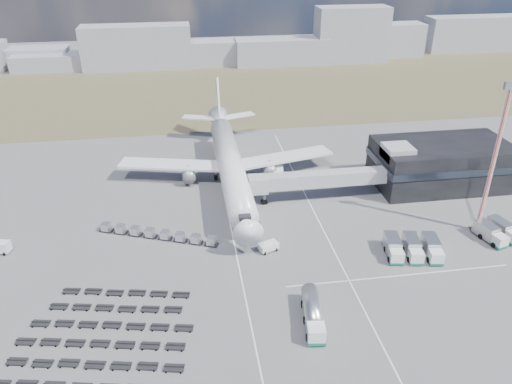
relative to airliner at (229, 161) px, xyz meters
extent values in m
plane|color=#565659|center=(0.00, -32.38, -5.29)|extent=(420.00, 420.00, 0.00)
cube|color=#454029|center=(0.00, 77.62, -5.29)|extent=(420.00, 90.00, 0.01)
cube|color=silver|center=(-2.00, -27.38, -5.29)|extent=(0.25, 110.00, 0.01)
cube|color=silver|center=(16.00, -27.38, -5.29)|extent=(0.25, 110.00, 0.01)
cube|color=silver|center=(25.00, -40.38, -5.29)|extent=(40.00, 0.25, 0.01)
cube|color=black|center=(48.00, -8.38, -0.29)|extent=(30.00, 16.00, 10.00)
cube|color=#262D38|center=(48.00, -8.38, 0.91)|extent=(30.40, 16.40, 1.60)
cube|color=#939399|center=(36.00, -10.38, 4.21)|extent=(6.00, 6.00, 3.00)
cube|color=#939399|center=(18.10, -11.88, -0.19)|extent=(29.80, 3.00, 3.00)
cube|color=#939399|center=(4.70, -12.38, -0.19)|extent=(4.00, 3.60, 3.40)
cylinder|color=slate|center=(6.20, -11.88, -2.74)|extent=(0.70, 0.70, 5.10)
cylinder|color=black|center=(6.20, -11.88, -4.84)|extent=(1.40, 0.90, 1.40)
cylinder|color=silver|center=(0.00, -2.38, 0.01)|extent=(5.60, 48.00, 5.60)
cone|color=silver|center=(0.00, -28.88, 0.01)|extent=(5.60, 5.00, 5.60)
cone|color=silver|center=(0.00, 25.62, 0.81)|extent=(5.60, 8.00, 5.60)
cube|color=black|center=(0.00, -26.88, 0.81)|extent=(2.20, 2.00, 0.80)
cube|color=silver|center=(-13.00, 2.62, -1.19)|extent=(25.59, 11.38, 0.50)
cube|color=silver|center=(13.00, 2.62, -1.19)|extent=(25.59, 11.38, 0.50)
cylinder|color=slate|center=(-9.50, 0.62, -2.89)|extent=(3.00, 5.00, 3.00)
cylinder|color=slate|center=(9.50, 0.62, -2.89)|extent=(3.00, 5.00, 3.00)
cube|color=silver|center=(-5.50, 27.62, 1.21)|extent=(9.49, 5.63, 0.35)
cube|color=silver|center=(5.50, 27.62, 1.21)|extent=(9.49, 5.63, 0.35)
cube|color=silver|center=(0.00, 28.62, 6.51)|extent=(0.50, 9.06, 11.45)
cylinder|color=slate|center=(0.00, -23.38, -4.04)|extent=(0.50, 0.50, 2.50)
cylinder|color=slate|center=(-3.20, 1.62, -4.04)|extent=(0.60, 0.60, 2.50)
cylinder|color=slate|center=(3.20, 1.62, -4.04)|extent=(0.60, 0.60, 2.50)
cylinder|color=black|center=(0.00, -23.38, -4.79)|extent=(0.50, 1.20, 1.20)
cube|color=gray|center=(-79.91, 123.03, -1.29)|extent=(46.72, 12.00, 8.01)
cube|color=gray|center=(-54.46, 116.08, -2.06)|extent=(48.17, 12.00, 6.45)
cube|color=gray|center=(-27.00, 113.27, 3.56)|extent=(44.86, 12.00, 17.71)
cube|color=gray|center=(8.14, 114.95, -0.16)|extent=(39.04, 12.00, 10.27)
cube|color=gray|center=(34.42, 111.08, 0.18)|extent=(39.89, 12.00, 10.95)
cube|color=gray|center=(65.72, 111.73, 6.37)|extent=(31.40, 12.00, 23.33)
cube|color=gray|center=(92.32, 119.65, 1.97)|extent=(19.80, 12.00, 14.52)
cube|color=gray|center=(133.02, 124.29, 2.71)|extent=(49.93, 12.00, 16.00)
cube|color=silver|center=(6.76, -53.16, -3.75)|extent=(2.87, 2.87, 2.45)
cube|color=#12654D|center=(6.76, -53.16, -4.71)|extent=(2.99, 2.99, 0.53)
cylinder|color=#BCBCC1|center=(7.45, -48.00, -3.27)|extent=(3.70, 8.27, 2.66)
cube|color=slate|center=(7.45, -48.00, -4.49)|extent=(3.60, 8.25, 0.37)
cylinder|color=black|center=(7.24, -49.58, -4.76)|extent=(2.90, 1.53, 1.17)
cube|color=silver|center=(4.00, -29.46, -4.50)|extent=(4.04, 3.12, 1.57)
cube|color=silver|center=(11.39, -1.17, -3.82)|extent=(3.13, 5.82, 2.58)
cube|color=#12654D|center=(11.39, -1.17, -4.88)|extent=(3.24, 5.93, 0.41)
cube|color=silver|center=(25.77, -36.70, -3.96)|extent=(2.72, 2.63, 2.26)
cube|color=#12654D|center=(25.77, -36.70, -4.83)|extent=(2.84, 2.75, 0.46)
cube|color=#BCBCC1|center=(26.39, -33.16, -3.55)|extent=(3.24, 5.08, 2.67)
cube|color=silver|center=(29.20, -37.30, -3.96)|extent=(2.72, 2.63, 2.26)
cube|color=#12654D|center=(29.20, -37.30, -4.83)|extent=(2.84, 2.75, 0.46)
cube|color=#BCBCC1|center=(29.83, -33.76, -3.55)|extent=(3.24, 5.08, 2.67)
cube|color=silver|center=(32.64, -37.91, -3.96)|extent=(2.72, 2.63, 2.26)
cube|color=#12654D|center=(32.64, -37.91, -4.83)|extent=(2.84, 2.75, 0.46)
cube|color=#BCBCC1|center=(33.26, -34.37, -3.55)|extent=(3.24, 5.08, 2.67)
cube|color=silver|center=(46.84, -34.86, -3.98)|extent=(2.77, 2.69, 2.21)
cube|color=#12654D|center=(46.84, -34.86, -4.84)|extent=(2.89, 2.81, 0.45)
cube|color=#BCBCC1|center=(46.03, -31.44, -3.58)|extent=(3.42, 5.06, 2.62)
cube|color=#BCBCC1|center=(49.36, -30.64, -3.58)|extent=(3.42, 5.06, 2.62)
cube|color=black|center=(-26.35, -18.10, -5.00)|extent=(2.90, 2.37, 0.17)
cube|color=#BCBCC1|center=(-26.35, -18.10, -4.18)|extent=(2.01, 2.01, 1.45)
cube|color=black|center=(-23.48, -19.26, -5.00)|extent=(2.90, 2.37, 0.17)
cube|color=#BCBCC1|center=(-23.48, -19.26, -4.18)|extent=(2.01, 2.01, 1.45)
cube|color=black|center=(-20.62, -20.42, -5.00)|extent=(2.90, 2.37, 0.17)
cube|color=#BCBCC1|center=(-20.62, -20.42, -4.18)|extent=(2.01, 2.01, 1.45)
cube|color=black|center=(-17.76, -21.58, -5.00)|extent=(2.90, 2.37, 0.17)
cube|color=#BCBCC1|center=(-17.76, -21.58, -4.18)|extent=(2.01, 2.01, 1.45)
cube|color=black|center=(-14.90, -22.74, -5.00)|extent=(2.90, 2.37, 0.17)
cube|color=#BCBCC1|center=(-14.90, -22.74, -4.18)|extent=(2.01, 2.01, 1.45)
cube|color=black|center=(-12.04, -23.89, -5.00)|extent=(2.90, 2.37, 0.17)
cube|color=#BCBCC1|center=(-12.04, -23.89, -4.18)|extent=(2.01, 2.01, 1.45)
cube|color=black|center=(-9.17, -25.05, -5.00)|extent=(2.90, 2.37, 0.17)
cube|color=#BCBCC1|center=(-9.17, -25.05, -4.18)|extent=(2.01, 2.01, 1.45)
cube|color=black|center=(-6.31, -26.21, -5.00)|extent=(2.90, 2.37, 0.17)
cube|color=#BCBCC1|center=(-6.31, -26.21, -4.18)|extent=(2.01, 2.01, 1.45)
cube|color=black|center=(-24.68, -52.95, -4.97)|extent=(25.13, 6.40, 0.65)
cube|color=black|center=(-23.91, -49.23, -4.97)|extent=(25.13, 6.40, 0.65)
cube|color=black|center=(-23.15, -45.50, -4.97)|extent=(25.13, 6.40, 0.65)
cube|color=black|center=(-22.39, -41.77, -4.97)|extent=(21.58, 5.68, 0.65)
cube|color=black|center=(-21.63, -38.04, -4.97)|extent=(21.58, 5.68, 0.65)
cylinder|color=red|center=(46.03, -28.78, 9.08)|extent=(0.80, 0.80, 28.74)
cube|color=slate|center=(46.03, -28.78, 23.79)|extent=(2.79, 0.81, 1.38)
cube|color=#565659|center=(46.03, -28.78, -5.12)|extent=(2.30, 2.30, 0.34)
camera|label=1|loc=(-9.90, -104.78, 47.51)|focal=35.00mm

